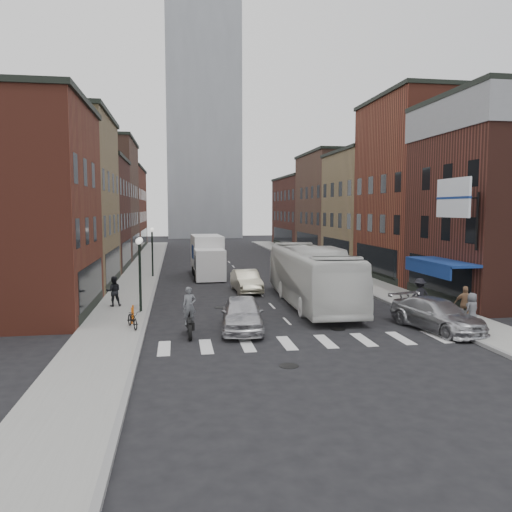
{
  "coord_description": "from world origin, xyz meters",
  "views": [
    {
      "loc": [
        -5.43,
        -23.12,
        5.67
      ],
      "look_at": [
        -0.69,
        6.57,
        2.79
      ],
      "focal_mm": 35.0,
      "sensor_mm": 36.0,
      "label": 1
    }
  ],
  "objects": [
    {
      "name": "ground",
      "position": [
        0.0,
        0.0,
        0.0
      ],
      "size": [
        160.0,
        160.0,
        0.0
      ],
      "primitive_type": "plane",
      "color": "black",
      "rests_on": "ground"
    },
    {
      "name": "sidewalk_left",
      "position": [
        -8.5,
        22.0,
        0.07
      ],
      "size": [
        3.0,
        74.0,
        0.15
      ],
      "primitive_type": "cube",
      "color": "gray",
      "rests_on": "ground"
    },
    {
      "name": "sidewalk_right",
      "position": [
        8.5,
        22.0,
        0.07
      ],
      "size": [
        3.0,
        74.0,
        0.15
      ],
      "primitive_type": "cube",
      "color": "gray",
      "rests_on": "ground"
    },
    {
      "name": "curb_left",
      "position": [
        -7.0,
        22.0,
        0.0
      ],
      "size": [
        0.2,
        74.0,
        0.16
      ],
      "primitive_type": "cube",
      "color": "gray",
      "rests_on": "ground"
    },
    {
      "name": "curb_right",
      "position": [
        7.0,
        22.0,
        0.0
      ],
      "size": [
        0.2,
        74.0,
        0.16
      ],
      "primitive_type": "cube",
      "color": "gray",
      "rests_on": "ground"
    },
    {
      "name": "crosswalk_stripes",
      "position": [
        0.0,
        -3.0,
        0.0
      ],
      "size": [
        12.0,
        2.2,
        0.01
      ],
      "primitive_type": "cube",
      "color": "silver",
      "rests_on": "ground"
    },
    {
      "name": "bldg_left_mid_a",
      "position": [
        -14.99,
        14.0,
        6.15
      ],
      "size": [
        10.3,
        10.2,
        12.3
      ],
      "color": "#947C51",
      "rests_on": "ground"
    },
    {
      "name": "bldg_left_mid_b",
      "position": [
        -14.99,
        24.0,
        5.15
      ],
      "size": [
        10.3,
        10.2,
        10.3
      ],
      "color": "#452018",
      "rests_on": "ground"
    },
    {
      "name": "bldg_left_far_a",
      "position": [
        -14.99,
        35.0,
        6.65
      ],
      "size": [
        10.3,
        12.2,
        13.3
      ],
      "color": "brown",
      "rests_on": "ground"
    },
    {
      "name": "bldg_left_far_b",
      "position": [
        -14.99,
        49.0,
        5.65
      ],
      "size": [
        10.3,
        16.2,
        11.3
      ],
      "color": "maroon",
      "rests_on": "ground"
    },
    {
      "name": "bldg_right_mid_a",
      "position": [
        15.0,
        14.0,
        7.15
      ],
      "size": [
        10.3,
        10.2,
        14.3
      ],
      "color": "maroon",
      "rests_on": "ground"
    },
    {
      "name": "bldg_right_mid_b",
      "position": [
        14.99,
        24.0,
        5.65
      ],
      "size": [
        10.3,
        10.2,
        11.3
      ],
      "color": "#947C51",
      "rests_on": "ground"
    },
    {
      "name": "bldg_right_far_a",
      "position": [
        14.99,
        35.0,
        6.15
      ],
      "size": [
        10.3,
        12.2,
        12.3
      ],
      "color": "brown",
      "rests_on": "ground"
    },
    {
      "name": "bldg_right_far_b",
      "position": [
        14.99,
        49.0,
        5.15
      ],
      "size": [
        10.3,
        16.2,
        10.3
      ],
      "color": "#452018",
      "rests_on": "ground"
    },
    {
      "name": "awning_blue",
      "position": [
        8.93,
        2.5,
        2.63
      ],
      "size": [
        1.8,
        5.0,
        0.78
      ],
      "color": "navy",
      "rests_on": "ground"
    },
    {
      "name": "billboard_sign",
      "position": [
        8.59,
        0.5,
        6.13
      ],
      "size": [
        1.52,
        3.0,
        3.7
      ],
      "color": "black",
      "rests_on": "ground"
    },
    {
      "name": "distant_tower",
      "position": [
        0.0,
        78.0,
        25.0
      ],
      "size": [
        14.0,
        14.0,
        50.0
      ],
      "primitive_type": "cube",
      "color": "#9399A0",
      "rests_on": "ground"
    },
    {
      "name": "streetlamp_near",
      "position": [
        -7.4,
        4.0,
        2.91
      ],
      "size": [
        0.32,
        1.22,
        4.11
      ],
      "color": "black",
      "rests_on": "ground"
    },
    {
      "name": "streetlamp_far",
      "position": [
        -7.4,
        18.0,
        2.91
      ],
      "size": [
        0.32,
        1.22,
        4.11
      ],
      "color": "black",
      "rests_on": "ground"
    },
    {
      "name": "bike_rack",
      "position": [
        -7.6,
        1.3,
        0.55
      ],
      "size": [
        0.08,
        0.68,
        0.8
      ],
      "color": "#D8590C",
      "rests_on": "sidewalk_left"
    },
    {
      "name": "box_truck",
      "position": [
        -2.92,
        18.11,
        1.67
      ],
      "size": [
        2.57,
        7.85,
        3.38
      ],
      "rotation": [
        0.0,
        0.0,
        0.04
      ],
      "color": "white",
      "rests_on": "ground"
    },
    {
      "name": "motorcycle_rider",
      "position": [
        -4.92,
        -1.23,
        1.04
      ],
      "size": [
        0.65,
        2.19,
        2.23
      ],
      "rotation": [
        0.0,
        0.0,
        0.13
      ],
      "color": "black",
      "rests_on": "ground"
    },
    {
      "name": "transit_bus",
      "position": [
        2.37,
        5.03,
        1.73
      ],
      "size": [
        3.22,
        12.5,
        3.46
      ],
      "primitive_type": "imported",
      "rotation": [
        0.0,
        0.0,
        -0.02
      ],
      "color": "silver",
      "rests_on": "ground"
    },
    {
      "name": "sedan_left_near",
      "position": [
        -2.48,
        -0.52,
        0.8
      ],
      "size": [
        2.38,
        4.85,
        1.59
      ],
      "primitive_type": "imported",
      "rotation": [
        0.0,
        0.0,
        -0.11
      ],
      "color": "silver",
      "rests_on": "ground"
    },
    {
      "name": "sedan_left_far",
      "position": [
        -0.8,
        10.09,
        0.74
      ],
      "size": [
        1.76,
        4.56,
        1.48
      ],
      "primitive_type": "imported",
      "rotation": [
        0.0,
        0.0,
        0.04
      ],
      "color": "beige",
      "rests_on": "ground"
    },
    {
      "name": "curb_car",
      "position": [
        6.5,
        -1.89,
        0.73
      ],
      "size": [
        3.23,
        5.41,
        1.47
      ],
      "primitive_type": "imported",
      "rotation": [
        0.0,
        0.0,
        0.25
      ],
      "color": "#B5B5BA",
      "rests_on": "ground"
    },
    {
      "name": "parked_bicycle",
      "position": [
        -7.5,
        0.16,
        0.57
      ],
      "size": [
        1.04,
        1.68,
        0.83
      ],
      "primitive_type": "imported",
      "rotation": [
        0.0,
        0.0,
        0.34
      ],
      "color": "black",
      "rests_on": "sidewalk_left"
    },
    {
      "name": "ped_left_solo",
      "position": [
        -9.0,
        5.63,
        1.0
      ],
      "size": [
        0.9,
        0.61,
        1.7
      ],
      "primitive_type": "imported",
      "rotation": [
        0.0,
        0.0,
        3.32
      ],
      "color": "black",
      "rests_on": "sidewalk_left"
    },
    {
      "name": "ped_right_a",
      "position": [
        7.4,
        1.56,
        1.05
      ],
      "size": [
        1.2,
        0.66,
        1.79
      ],
      "primitive_type": "imported",
      "rotation": [
        0.0,
        0.0,
        3.21
      ],
      "color": "black",
      "rests_on": "sidewalk_right"
    },
    {
      "name": "ped_right_b",
      "position": [
        8.39,
        -1.15,
        1.03
      ],
      "size": [
        1.16,
        0.95,
        1.76
      ],
      "primitive_type": "imported",
      "rotation": [
        0.0,
        0.0,
        2.64
      ],
      "color": "#906949",
      "rests_on": "sidewalk_right"
    },
    {
      "name": "ped_right_c",
      "position": [
        8.3,
        -1.84,
        0.93
      ],
      "size": [
        0.88,
        0.72,
        1.56
      ],
      "primitive_type": "imported",
      "rotation": [
        0.0,
        0.0,
        3.47
      ],
      "color": "#56575D",
      "rests_on": "sidewalk_right"
    }
  ]
}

